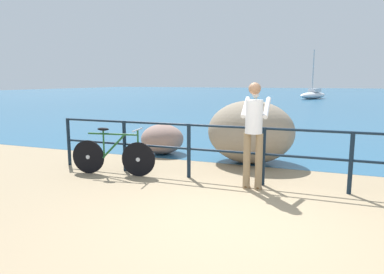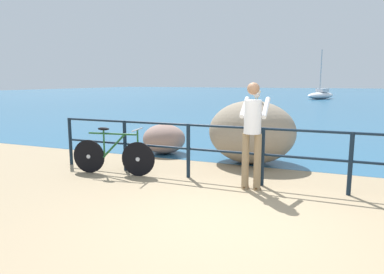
% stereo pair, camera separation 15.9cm
% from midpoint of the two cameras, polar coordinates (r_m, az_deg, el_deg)
% --- Properties ---
extents(ground_plane, '(120.00, 120.00, 0.10)m').
position_cam_midpoint_polar(ground_plane, '(24.23, 19.73, 4.20)').
color(ground_plane, '#937F60').
extents(sea_surface, '(120.00, 90.00, 0.01)m').
position_cam_midpoint_polar(sea_surface, '(52.29, 21.16, 6.53)').
color(sea_surface, '#285B7F').
rests_on(sea_surface, ground_plane).
extents(promenade_railing, '(8.39, 0.07, 1.02)m').
position_cam_midpoint_polar(promenade_railing, '(6.14, 12.19, -2.02)').
color(promenade_railing, black).
rests_on(promenade_railing, ground_plane).
extents(bicycle, '(1.69, 0.48, 0.92)m').
position_cam_midpoint_polar(bicycle, '(6.93, -12.09, -2.84)').
color(bicycle, black).
rests_on(bicycle, ground_plane).
extents(person_at_railing, '(0.46, 0.65, 1.78)m').
position_cam_midpoint_polar(person_at_railing, '(5.83, 10.61, 1.00)').
color(person_at_railing, '#8C7251').
rests_on(person_at_railing, ground_plane).
extents(breakwater_boulder_main, '(1.91, 1.56, 1.38)m').
position_cam_midpoint_polar(breakwater_boulder_main, '(7.80, 10.30, 0.79)').
color(breakwater_boulder_main, gray).
rests_on(breakwater_boulder_main, ground).
extents(breakwater_boulder_left, '(1.07, 1.01, 0.74)m').
position_cam_midpoint_polar(breakwater_boulder_left, '(8.78, -4.07, -0.30)').
color(breakwater_boulder_left, gray).
rests_on(breakwater_boulder_left, ground).
extents(seagull, '(0.26, 0.31, 0.23)m').
position_cam_midpoint_polar(seagull, '(7.70, 11.12, 6.89)').
color(seagull, gold).
rests_on(seagull, breakwater_boulder_main).
extents(sailboat, '(3.14, 4.51, 4.90)m').
position_cam_midpoint_polar(sailboat, '(37.95, 20.38, 6.47)').
color(sailboat, white).
rests_on(sailboat, sea_surface).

